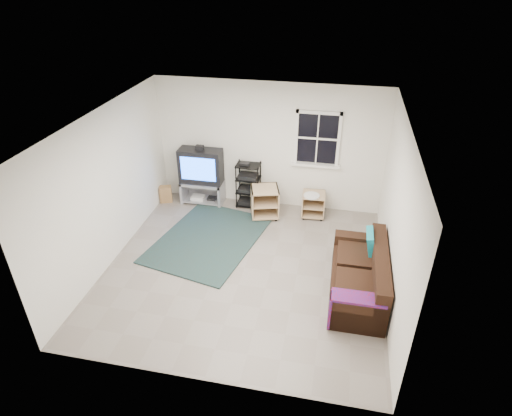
% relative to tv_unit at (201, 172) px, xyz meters
% --- Properties ---
extents(room, '(4.60, 4.62, 4.60)m').
position_rel_tv_unit_xyz_m(room, '(2.33, 0.21, 0.76)').
color(room, slate).
rests_on(room, ground).
extents(tv_unit, '(0.89, 0.44, 1.30)m').
position_rel_tv_unit_xyz_m(tv_unit, '(0.00, 0.00, 0.00)').
color(tv_unit, '#A0A0A8').
rests_on(tv_unit, ground).
extents(av_rack, '(0.49, 0.36, 0.98)m').
position_rel_tv_unit_xyz_m(av_rack, '(0.99, 0.05, -0.29)').
color(av_rack, black).
rests_on(av_rack, ground).
extents(side_table_left, '(0.66, 0.66, 0.63)m').
position_rel_tv_unit_xyz_m(side_table_left, '(1.39, -0.27, -0.38)').
color(side_table_left, tan).
rests_on(side_table_left, ground).
extents(side_table_right, '(0.48, 0.49, 0.52)m').
position_rel_tv_unit_xyz_m(side_table_right, '(2.36, -0.08, -0.43)').
color(side_table_right, tan).
rests_on(side_table_right, ground).
extents(sofa, '(0.81, 1.83, 0.83)m').
position_rel_tv_unit_xyz_m(sofa, '(3.29, -2.30, -0.42)').
color(sofa, black).
rests_on(sofa, ground).
extents(shag_rug, '(2.13, 2.62, 0.03)m').
position_rel_tv_unit_xyz_m(shag_rug, '(0.54, -1.37, -0.70)').
color(shag_rug, black).
rests_on(shag_rug, ground).
extents(paper_bag, '(0.29, 0.24, 0.36)m').
position_rel_tv_unit_xyz_m(paper_bag, '(-0.79, -0.15, -0.54)').
color(paper_bag, '#9B7845').
rests_on(paper_bag, ground).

